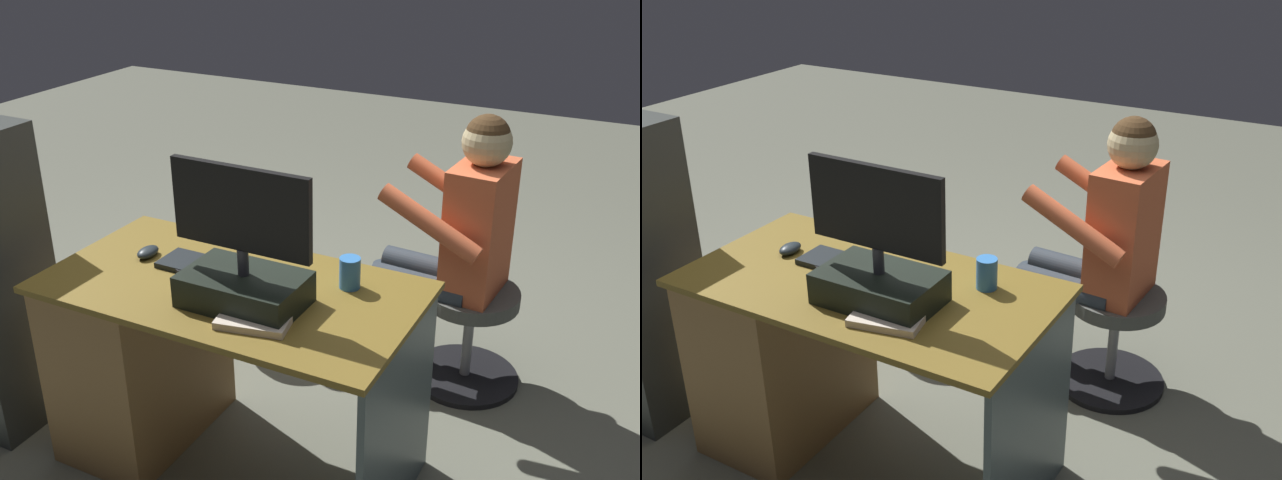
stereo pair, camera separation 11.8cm
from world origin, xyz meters
TOP-DOWN VIEW (x-y plane):
  - ground_plane at (0.00, 0.00)m, footprint 10.00×10.00m
  - desk at (0.33, 0.43)m, footprint 1.27×0.67m
  - monitor at (-0.11, 0.52)m, footprint 0.47×0.24m
  - keyboard at (0.09, 0.38)m, footprint 0.42×0.14m
  - computer_mouse at (0.38, 0.39)m, footprint 0.06×0.10m
  - cup at (-0.36, 0.27)m, footprint 0.07×0.07m
  - tv_remote at (0.17, 0.39)m, footprint 0.11×0.15m
  - notebook_binder at (-0.19, 0.53)m, footprint 0.27×0.34m
  - office_chair_teddy at (0.45, -0.38)m, footprint 0.47×0.47m
  - teddy_bear at (0.45, -0.39)m, footprint 0.23×0.24m
  - visitor_chair at (-0.60, -0.45)m, footprint 0.46×0.46m
  - person at (-0.51, -0.45)m, footprint 0.58×0.50m

SIDE VIEW (x-z plane):
  - ground_plane at x=0.00m, z-range 0.00..0.00m
  - office_chair_teddy at x=0.45m, z-range 0.04..0.48m
  - visitor_chair at x=-0.60m, z-range 0.04..0.48m
  - desk at x=0.33m, z-range 0.02..0.77m
  - teddy_bear at x=0.45m, z-range 0.42..0.76m
  - person at x=-0.51m, z-range 0.10..1.28m
  - tv_remote at x=0.17m, z-range 0.75..0.77m
  - keyboard at x=0.09m, z-range 0.75..0.77m
  - notebook_binder at x=-0.19m, z-range 0.75..0.77m
  - computer_mouse at x=0.38m, z-range 0.75..0.78m
  - cup at x=-0.36m, z-range 0.75..0.86m
  - monitor at x=-0.11m, z-range 0.64..1.10m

